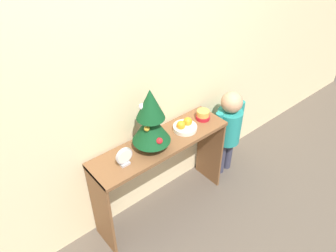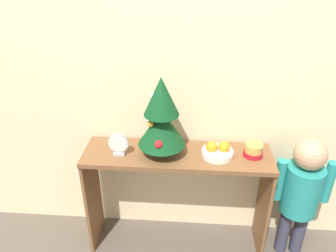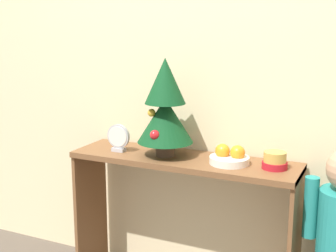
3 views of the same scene
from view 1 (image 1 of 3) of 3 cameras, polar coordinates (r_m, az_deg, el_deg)
ground_plane at (r=3.04m, az=1.00°, el=-15.64°), size 12.00×12.00×0.00m
back_wall at (r=2.45m, az=-4.54°, el=8.43°), size 7.00×0.05×2.50m
console_table at (r=2.69m, az=-1.19°, el=-5.67°), size 1.20×0.33×0.77m
mini_tree at (r=2.36m, az=-3.01°, el=1.03°), size 0.29×0.29×0.51m
fruit_bowl at (r=2.68m, az=2.94°, el=-0.02°), size 0.20×0.20×0.10m
singing_bowl at (r=2.81m, az=6.11°, el=1.91°), size 0.12×0.12×0.08m
desk_clock at (r=2.34m, az=-7.62°, el=-5.38°), size 0.13×0.04×0.15m
child_figure at (r=3.15m, az=10.53°, el=0.12°), size 0.37×0.24×0.92m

